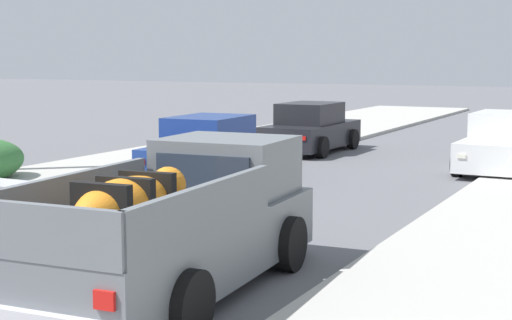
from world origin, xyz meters
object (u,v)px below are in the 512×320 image
at_px(car_right_near, 505,144).
at_px(car_right_mid, 311,129).
at_px(pickup_truck, 178,226).
at_px(car_left_mid, 211,150).

xyz_separation_m(car_right_near, car_right_mid, (-6.15, 1.72, 0.00)).
xyz_separation_m(pickup_truck, car_left_mid, (-4.21, 8.00, -0.10)).
relative_size(pickup_truck, car_right_mid, 1.25).
relative_size(car_left_mid, car_right_mid, 1.01).
distance_m(pickup_truck, car_right_near, 12.67).
bearing_deg(car_right_mid, car_right_near, -15.59).
relative_size(pickup_truck, car_left_mid, 1.23).
bearing_deg(car_left_mid, car_right_mid, 90.48).
bearing_deg(pickup_truck, car_right_mid, 106.67).
height_order(pickup_truck, car_left_mid, pickup_truck).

